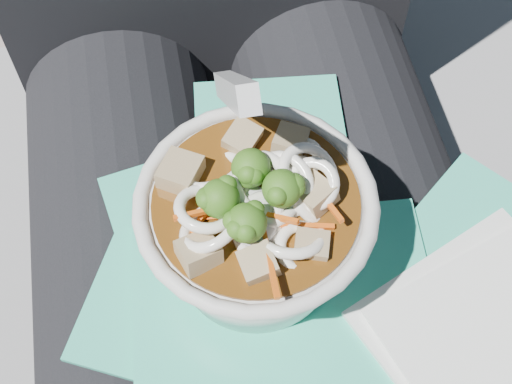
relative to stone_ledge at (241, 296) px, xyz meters
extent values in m
cube|color=slate|center=(0.00, 0.00, 0.00)|extent=(1.03, 0.56, 0.48)
cylinder|color=black|center=(-0.09, -0.15, 0.32)|extent=(0.16, 0.48, 0.16)
cylinder|color=black|center=(0.09, -0.15, 0.32)|extent=(0.16, 0.48, 0.16)
cube|color=#2CB895|center=(0.02, -0.07, 0.41)|extent=(0.13, 0.16, 0.00)
cube|color=#2CB895|center=(-0.02, -0.11, 0.41)|extent=(0.17, 0.14, 0.00)
cube|color=#2CB895|center=(-0.04, -0.17, 0.41)|extent=(0.20, 0.18, 0.00)
cube|color=#2CB895|center=(0.13, -0.18, 0.41)|extent=(0.18, 0.17, 0.00)
cube|color=#2CB895|center=(0.00, -0.19, 0.41)|extent=(0.20, 0.16, 0.00)
cube|color=white|center=(0.12, -0.23, 0.42)|extent=(0.17, 0.17, 0.00)
cube|color=white|center=(0.12, -0.24, 0.42)|extent=(0.15, 0.15, 0.00)
torus|color=silver|center=(-0.01, -0.15, 0.49)|extent=(0.14, 0.14, 0.01)
cylinder|color=#4A290A|center=(-0.01, -0.15, 0.49)|extent=(0.12, 0.12, 0.01)
torus|color=white|center=(0.02, -0.15, 0.49)|extent=(0.05, 0.06, 0.05)
torus|color=white|center=(-0.03, -0.13, 0.49)|extent=(0.04, 0.04, 0.03)
torus|color=white|center=(-0.01, -0.15, 0.49)|extent=(0.05, 0.05, 0.03)
torus|color=white|center=(0.02, -0.15, 0.50)|extent=(0.04, 0.04, 0.02)
torus|color=white|center=(0.01, -0.18, 0.49)|extent=(0.04, 0.04, 0.02)
torus|color=white|center=(-0.04, -0.16, 0.50)|extent=(0.05, 0.05, 0.03)
torus|color=white|center=(0.00, -0.15, 0.49)|extent=(0.05, 0.05, 0.02)
torus|color=white|center=(-0.01, -0.17, 0.49)|extent=(0.05, 0.05, 0.03)
torus|color=white|center=(-0.01, -0.14, 0.50)|extent=(0.05, 0.06, 0.04)
torus|color=white|center=(-0.04, -0.15, 0.50)|extent=(0.05, 0.05, 0.02)
torus|color=white|center=(-0.01, -0.15, 0.49)|extent=(0.05, 0.05, 0.02)
torus|color=white|center=(0.02, -0.14, 0.50)|extent=(0.05, 0.04, 0.04)
torus|color=white|center=(0.02, -0.13, 0.49)|extent=(0.05, 0.04, 0.02)
torus|color=white|center=(0.00, -0.15, 0.50)|extent=(0.05, 0.05, 0.04)
torus|color=white|center=(0.00, -0.17, 0.49)|extent=(0.05, 0.05, 0.03)
torus|color=white|center=(-0.01, -0.15, 0.50)|extent=(0.04, 0.04, 0.03)
torus|color=white|center=(0.00, -0.16, 0.49)|extent=(0.05, 0.04, 0.03)
cylinder|color=white|center=(0.01, -0.14, 0.50)|extent=(0.03, 0.02, 0.02)
cylinder|color=white|center=(-0.03, -0.15, 0.50)|extent=(0.02, 0.03, 0.01)
cylinder|color=white|center=(0.00, -0.16, 0.50)|extent=(0.02, 0.03, 0.02)
cylinder|color=#82AF54|center=(0.00, -0.15, 0.50)|extent=(0.01, 0.01, 0.01)
sphere|color=#245313|center=(0.00, -0.15, 0.51)|extent=(0.02, 0.02, 0.02)
sphere|color=#245313|center=(0.00, -0.16, 0.51)|extent=(0.01, 0.01, 0.01)
sphere|color=#245313|center=(0.01, -0.15, 0.51)|extent=(0.01, 0.01, 0.01)
sphere|color=#245313|center=(0.01, -0.15, 0.51)|extent=(0.01, 0.01, 0.01)
sphere|color=#245313|center=(0.01, -0.16, 0.51)|extent=(0.01, 0.01, 0.01)
cylinder|color=#82AF54|center=(-0.01, -0.14, 0.50)|extent=(0.01, 0.01, 0.01)
sphere|color=#245313|center=(-0.01, -0.14, 0.51)|extent=(0.02, 0.02, 0.02)
sphere|color=#245313|center=(-0.01, -0.15, 0.51)|extent=(0.01, 0.01, 0.01)
sphere|color=#245313|center=(-0.01, -0.14, 0.51)|extent=(0.01, 0.01, 0.01)
sphere|color=#245313|center=(-0.01, -0.14, 0.51)|extent=(0.01, 0.01, 0.01)
sphere|color=#245313|center=(-0.01, -0.14, 0.51)|extent=(0.01, 0.01, 0.01)
cylinder|color=#82AF54|center=(-0.03, -0.15, 0.50)|extent=(0.01, 0.01, 0.01)
sphere|color=#245313|center=(-0.03, -0.15, 0.51)|extent=(0.02, 0.02, 0.02)
sphere|color=#245313|center=(-0.02, -0.15, 0.51)|extent=(0.01, 0.01, 0.01)
sphere|color=#245313|center=(-0.04, -0.15, 0.51)|extent=(0.01, 0.01, 0.01)
sphere|color=#245313|center=(-0.04, -0.15, 0.51)|extent=(0.01, 0.01, 0.01)
sphere|color=#245313|center=(-0.04, -0.15, 0.51)|extent=(0.01, 0.01, 0.01)
cylinder|color=#82AF54|center=(-0.02, -0.17, 0.50)|extent=(0.01, 0.01, 0.01)
sphere|color=#245313|center=(-0.02, -0.17, 0.51)|extent=(0.02, 0.02, 0.02)
sphere|color=#245313|center=(-0.02, -0.18, 0.51)|extent=(0.01, 0.01, 0.01)
sphere|color=#245313|center=(-0.02, -0.17, 0.51)|extent=(0.01, 0.01, 0.01)
sphere|color=#245313|center=(-0.01, -0.17, 0.51)|extent=(0.01, 0.01, 0.01)
sphere|color=#245313|center=(-0.02, -0.17, 0.51)|extent=(0.01, 0.01, 0.01)
cube|color=#EC5C13|center=(-0.01, -0.19, 0.50)|extent=(0.00, 0.04, 0.01)
cube|color=#EC5C13|center=(-0.01, -0.16, 0.50)|extent=(0.03, 0.02, 0.01)
cube|color=#EC5C13|center=(0.03, -0.16, 0.50)|extent=(0.01, 0.04, 0.01)
cube|color=#EC5C13|center=(-0.01, -0.14, 0.50)|extent=(0.04, 0.02, 0.01)
cube|color=#EC5C13|center=(-0.04, -0.15, 0.50)|extent=(0.02, 0.03, 0.01)
cube|color=#EC5C13|center=(-0.01, -0.16, 0.50)|extent=(0.03, 0.01, 0.01)
cube|color=#EC5C13|center=(0.01, -0.17, 0.50)|extent=(0.04, 0.01, 0.01)
cube|color=#EC5C13|center=(-0.02, -0.16, 0.49)|extent=(0.04, 0.01, 0.01)
cube|color=#EC5C13|center=(-0.03, -0.16, 0.50)|extent=(0.05, 0.01, 0.01)
cube|color=#907551|center=(0.02, -0.15, 0.50)|extent=(0.03, 0.03, 0.02)
cube|color=#907551|center=(0.02, -0.12, 0.49)|extent=(0.03, 0.03, 0.02)
cube|color=#907551|center=(-0.01, -0.11, 0.50)|extent=(0.03, 0.03, 0.02)
cube|color=#907551|center=(-0.05, -0.13, 0.50)|extent=(0.03, 0.03, 0.01)
cube|color=#907551|center=(-0.04, -0.18, 0.50)|extent=(0.03, 0.03, 0.02)
cube|color=#907551|center=(-0.02, -0.19, 0.50)|extent=(0.02, 0.02, 0.02)
cube|color=#907551|center=(0.01, -0.18, 0.49)|extent=(0.02, 0.02, 0.01)
ellipsoid|color=silver|center=(-0.01, -0.16, 0.50)|extent=(0.03, 0.04, 0.01)
cube|color=silver|center=(-0.01, -0.11, 0.55)|extent=(0.01, 0.10, 0.10)
camera|label=1|loc=(-0.05, -0.34, 0.83)|focal=50.00mm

